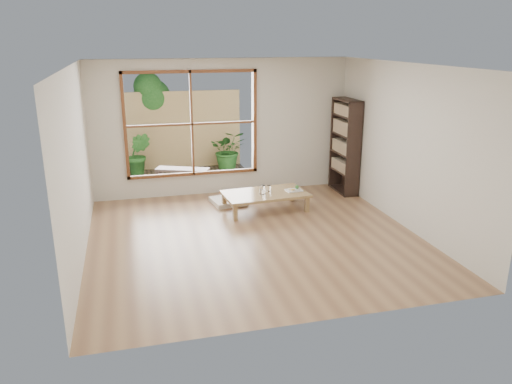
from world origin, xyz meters
TOP-DOWN VIEW (x-y plane):
  - ground at (0.00, 0.00)m, footprint 5.00×5.00m
  - low_table at (0.50, 1.19)m, footprint 1.54×0.95m
  - floor_cushion at (-0.06, 1.72)m, footprint 0.67×0.67m
  - bookshelf at (2.33, 1.90)m, footprint 0.29×0.83m
  - glass_tall at (0.45, 1.13)m, footprint 0.09×0.09m
  - glass_mid at (0.60, 1.27)m, footprint 0.07×0.07m
  - glass_short at (0.47, 1.33)m, footprint 0.06×0.06m
  - glass_small at (0.42, 1.15)m, footprint 0.07×0.07m
  - food_tray at (1.05, 1.19)m, footprint 0.29×0.22m
  - deck at (-0.60, 3.56)m, footprint 2.80×2.00m
  - garden_bench at (-0.75, 3.09)m, footprint 1.14×0.72m
  - bamboo_fence at (-0.60, 4.56)m, footprint 2.80×0.06m
  - shrub_right at (0.44, 4.12)m, footprint 0.90×0.81m
  - shrub_left at (-1.59, 4.02)m, footprint 0.61×0.52m
  - garden_tree at (-1.28, 4.86)m, footprint 1.04×0.85m

SIDE VIEW (x-z plane):
  - ground at x=0.00m, z-range 0.00..0.00m
  - deck at x=-0.60m, z-range -0.03..0.03m
  - floor_cushion at x=-0.06m, z-range 0.00..0.08m
  - low_table at x=0.50m, z-range 0.12..0.45m
  - garden_bench at x=-0.75m, z-range 0.14..0.49m
  - food_tray at x=1.05m, z-range 0.30..0.39m
  - glass_small at x=0.42m, z-range 0.32..0.40m
  - glass_short at x=0.47m, z-range 0.32..0.40m
  - glass_mid at x=0.60m, z-range 0.32..0.43m
  - glass_tall at x=0.45m, z-range 0.32..0.48m
  - shrub_right at x=0.44m, z-range 0.03..0.93m
  - shrub_left at x=-1.59m, z-range 0.03..1.00m
  - bamboo_fence at x=-0.60m, z-range 0.00..1.80m
  - bookshelf at x=2.33m, z-range 0.00..1.84m
  - garden_tree at x=-1.28m, z-range 0.52..2.74m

